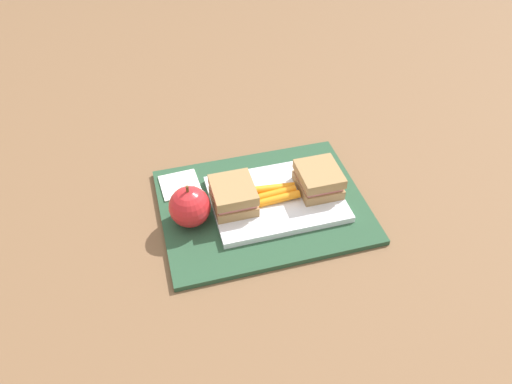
% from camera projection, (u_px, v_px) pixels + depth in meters
% --- Properties ---
extents(ground_plane, '(2.40, 2.40, 0.00)m').
position_uv_depth(ground_plane, '(263.00, 208.00, 0.88)').
color(ground_plane, brown).
extents(lunchbag_mat, '(0.36, 0.28, 0.01)m').
position_uv_depth(lunchbag_mat, '(263.00, 206.00, 0.87)').
color(lunchbag_mat, '#284C33').
rests_on(lunchbag_mat, ground_plane).
extents(food_tray, '(0.23, 0.17, 0.01)m').
position_uv_depth(food_tray, '(276.00, 199.00, 0.87)').
color(food_tray, white).
rests_on(food_tray, lunchbag_mat).
extents(sandwich_half_left, '(0.07, 0.08, 0.04)m').
position_uv_depth(sandwich_half_left, '(319.00, 179.00, 0.87)').
color(sandwich_half_left, '#9E7A4C').
rests_on(sandwich_half_left, food_tray).
extents(sandwich_half_right, '(0.07, 0.08, 0.04)m').
position_uv_depth(sandwich_half_right, '(233.00, 195.00, 0.84)').
color(sandwich_half_right, '#9E7A4C').
rests_on(sandwich_half_right, food_tray).
extents(carrot_sticks_bundle, '(0.08, 0.04, 0.02)m').
position_uv_depth(carrot_sticks_bundle, '(276.00, 193.00, 0.86)').
color(carrot_sticks_bundle, orange).
rests_on(carrot_sticks_bundle, food_tray).
extents(apple, '(0.07, 0.07, 0.08)m').
position_uv_depth(apple, '(190.00, 207.00, 0.82)').
color(apple, red).
rests_on(apple, lunchbag_mat).
extents(paper_napkin, '(0.07, 0.07, 0.00)m').
position_uv_depth(paper_napkin, '(180.00, 185.00, 0.90)').
color(paper_napkin, white).
rests_on(paper_napkin, lunchbag_mat).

